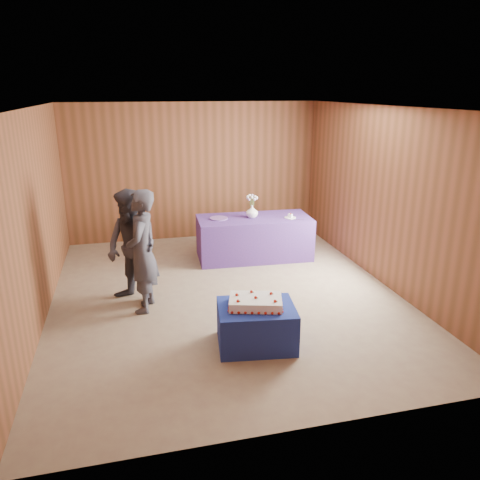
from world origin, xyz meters
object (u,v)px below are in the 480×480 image
object	(u,v)px
serving_table	(254,238)
guest_right	(132,249)
sheet_cake	(256,302)
guest_left	(142,252)
cake_table	(256,326)
vase	(252,211)

from	to	relation	value
serving_table	guest_right	world-z (taller)	guest_right
guest_right	sheet_cake	bearing A→B (deg)	0.40
guest_left	cake_table	bearing A→B (deg)	57.51
serving_table	vase	xyz separation A→B (m)	(-0.04, 0.01, 0.49)
cake_table	guest_right	bearing A→B (deg)	139.66
vase	guest_left	world-z (taller)	guest_left
cake_table	vase	size ratio (longest dim) A/B	4.05
sheet_cake	vase	xyz separation A→B (m)	(0.76, 2.96, 0.31)
cake_table	vase	distance (m)	3.13
sheet_cake	vase	size ratio (longest dim) A/B	3.27
cake_table	serving_table	distance (m)	3.06
serving_table	sheet_cake	bearing A→B (deg)	-102.13
cake_table	guest_left	size ratio (longest dim) A/B	0.53
serving_table	sheet_cake	distance (m)	3.06
serving_table	sheet_cake	size ratio (longest dim) A/B	2.75
serving_table	sheet_cake	world-z (taller)	serving_table
guest_left	guest_right	distance (m)	0.26
serving_table	guest_right	distance (m)	2.63
serving_table	guest_left	size ratio (longest dim) A/B	1.18
cake_table	sheet_cake	world-z (taller)	sheet_cake
vase	guest_left	xyz separation A→B (m)	(-1.99, -1.68, -0.01)
guest_left	vase	bearing A→B (deg)	143.94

